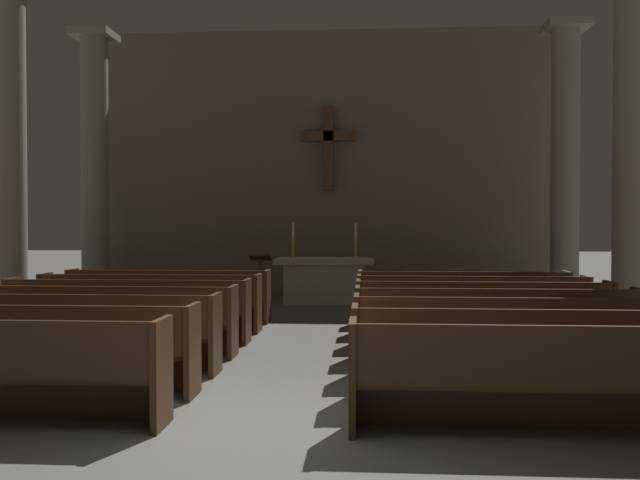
{
  "coord_description": "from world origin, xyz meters",
  "views": [
    {
      "loc": [
        0.94,
        -5.82,
        1.76
      ],
      "look_at": [
        0.0,
        8.08,
        1.45
      ],
      "focal_mm": 38.58,
      "sensor_mm": 36.0,
      "label": 1
    }
  ],
  "objects_px": {
    "pew_left_row_7": "(168,296)",
    "column_left_third": "(95,170)",
    "pew_right_row_1": "(569,379)",
    "pew_right_row_5": "(483,313)",
    "pew_left_row_5": "(128,310)",
    "pew_right_row_6": "(472,305)",
    "candlestick_right": "(356,247)",
    "candlestick_left": "(293,246)",
    "column_right_third": "(565,168)",
    "pew_left_row_2": "(21,349)",
    "pew_left_row_6": "(150,302)",
    "pew_right_row_4": "(497,324)",
    "pew_right_row_7": "(462,298)",
    "pew_right_row_2": "(538,355)",
    "pew_left_row_3": "(66,332)",
    "altar": "(324,279)",
    "column_left_second": "(8,153)",
    "pew_left_row_4": "(100,320)",
    "pew_right_row_3": "(514,337)",
    "lectern": "(260,283)",
    "column_right_second": "(633,149)"
  },
  "relations": [
    {
      "from": "pew_left_row_7",
      "to": "column_left_third",
      "type": "distance_m",
      "value": 4.92
    },
    {
      "from": "column_right_third",
      "to": "altar",
      "type": "xyz_separation_m",
      "value": [
        -5.28,
        -0.07,
        -2.47
      ]
    },
    {
      "from": "pew_left_row_3",
      "to": "altar",
      "type": "relative_size",
      "value": 1.66
    },
    {
      "from": "pew_right_row_4",
      "to": "candlestick_left",
      "type": "relative_size",
      "value": 4.63
    },
    {
      "from": "pew_right_row_4",
      "to": "candlestick_left",
      "type": "xyz_separation_m",
      "value": [
        -3.32,
        6.37,
        0.79
      ]
    },
    {
      "from": "pew_left_row_5",
      "to": "pew_right_row_1",
      "type": "distance_m",
      "value": 6.73
    },
    {
      "from": "lectern",
      "to": "column_left_second",
      "type": "bearing_deg",
      "value": -147.61
    },
    {
      "from": "pew_left_row_3",
      "to": "pew_right_row_7",
      "type": "xyz_separation_m",
      "value": [
        5.24,
        4.23,
        0.0
      ]
    },
    {
      "from": "pew_left_row_5",
      "to": "pew_left_row_6",
      "type": "relative_size",
      "value": 1.0
    },
    {
      "from": "pew_left_row_3",
      "to": "pew_left_row_4",
      "type": "distance_m",
      "value": 1.06
    },
    {
      "from": "pew_right_row_5",
      "to": "lectern",
      "type": "distance_m",
      "value": 5.65
    },
    {
      "from": "altar",
      "to": "candlestick_left",
      "type": "relative_size",
      "value": 2.79
    },
    {
      "from": "column_left_third",
      "to": "column_right_third",
      "type": "bearing_deg",
      "value": 0.0
    },
    {
      "from": "pew_left_row_6",
      "to": "candlestick_right",
      "type": "distance_m",
      "value": 5.45
    },
    {
      "from": "pew_right_row_3",
      "to": "pew_right_row_6",
      "type": "distance_m",
      "value": 3.17
    },
    {
      "from": "pew_left_row_7",
      "to": "pew_right_row_1",
      "type": "distance_m",
      "value": 8.23
    },
    {
      "from": "pew_left_row_4",
      "to": "pew_left_row_2",
      "type": "bearing_deg",
      "value": -90.0
    },
    {
      "from": "pew_left_row_7",
      "to": "pew_right_row_2",
      "type": "xyz_separation_m",
      "value": [
        5.24,
        -5.29,
        0.0
      ]
    },
    {
      "from": "pew_right_row_7",
      "to": "column_right_third",
      "type": "xyz_separation_m",
      "value": [
        2.66,
        3.27,
        2.53
      ]
    },
    {
      "from": "pew_left_row_6",
      "to": "column_left_second",
      "type": "xyz_separation_m",
      "value": [
        -2.66,
        0.5,
        2.53
      ]
    },
    {
      "from": "pew_left_row_4",
      "to": "pew_right_row_3",
      "type": "relative_size",
      "value": 1.0
    },
    {
      "from": "column_right_third",
      "to": "candlestick_left",
      "type": "bearing_deg",
      "value": -179.3
    },
    {
      "from": "lectern",
      "to": "candlestick_right",
      "type": "bearing_deg",
      "value": 31.54
    },
    {
      "from": "pew_right_row_6",
      "to": "candlestick_right",
      "type": "relative_size",
      "value": 4.63
    },
    {
      "from": "pew_left_row_5",
      "to": "column_right_second",
      "type": "height_order",
      "value": "column_right_second"
    },
    {
      "from": "pew_left_row_6",
      "to": "pew_right_row_6",
      "type": "relative_size",
      "value": 1.0
    },
    {
      "from": "pew_left_row_2",
      "to": "pew_left_row_6",
      "type": "bearing_deg",
      "value": 90.0
    },
    {
      "from": "pew_right_row_5",
      "to": "pew_left_row_5",
      "type": "bearing_deg",
      "value": 180.0
    },
    {
      "from": "pew_left_row_7",
      "to": "column_left_third",
      "type": "height_order",
      "value": "column_left_third"
    },
    {
      "from": "pew_right_row_7",
      "to": "pew_right_row_1",
      "type": "bearing_deg",
      "value": -90.0
    },
    {
      "from": "pew_left_row_2",
      "to": "candlestick_left",
      "type": "relative_size",
      "value": 4.63
    },
    {
      "from": "pew_left_row_5",
      "to": "pew_right_row_4",
      "type": "relative_size",
      "value": 1.0
    },
    {
      "from": "pew_right_row_7",
      "to": "altar",
      "type": "distance_m",
      "value": 4.13
    },
    {
      "from": "pew_right_row_2",
      "to": "candlestick_left",
      "type": "height_order",
      "value": "candlestick_left"
    },
    {
      "from": "pew_left_row_3",
      "to": "pew_left_row_5",
      "type": "distance_m",
      "value": 2.11
    },
    {
      "from": "candlestick_left",
      "to": "column_right_third",
      "type": "bearing_deg",
      "value": 0.7
    },
    {
      "from": "pew_left_row_7",
      "to": "altar",
      "type": "height_order",
      "value": "altar"
    },
    {
      "from": "pew_left_row_3",
      "to": "pew_left_row_4",
      "type": "relative_size",
      "value": 1.0
    },
    {
      "from": "pew_right_row_7",
      "to": "candlestick_left",
      "type": "distance_m",
      "value": 4.67
    },
    {
      "from": "altar",
      "to": "candlestick_right",
      "type": "bearing_deg",
      "value": -0.0
    },
    {
      "from": "pew_right_row_5",
      "to": "pew_right_row_7",
      "type": "xyz_separation_m",
      "value": [
        0.0,
        2.11,
        0.0
      ]
    },
    {
      "from": "pew_left_row_6",
      "to": "pew_left_row_7",
      "type": "relative_size",
      "value": 1.0
    },
    {
      "from": "pew_left_row_2",
      "to": "column_right_third",
      "type": "distance_m",
      "value": 11.92
    },
    {
      "from": "pew_left_row_5",
      "to": "altar",
      "type": "bearing_deg",
      "value": 63.74
    },
    {
      "from": "pew_left_row_6",
      "to": "pew_right_row_3",
      "type": "distance_m",
      "value": 6.12
    },
    {
      "from": "pew_right_row_4",
      "to": "candlestick_right",
      "type": "xyz_separation_m",
      "value": [
        -1.92,
        6.37,
        0.79
      ]
    },
    {
      "from": "pew_right_row_1",
      "to": "candlestick_right",
      "type": "relative_size",
      "value": 4.63
    },
    {
      "from": "candlestick_right",
      "to": "column_right_second",
      "type": "bearing_deg",
      "value": -39.33
    },
    {
      "from": "pew_right_row_2",
      "to": "pew_left_row_6",
      "type": "bearing_deg",
      "value": 141.09
    },
    {
      "from": "pew_left_row_2",
      "to": "altar",
      "type": "height_order",
      "value": "altar"
    }
  ]
}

